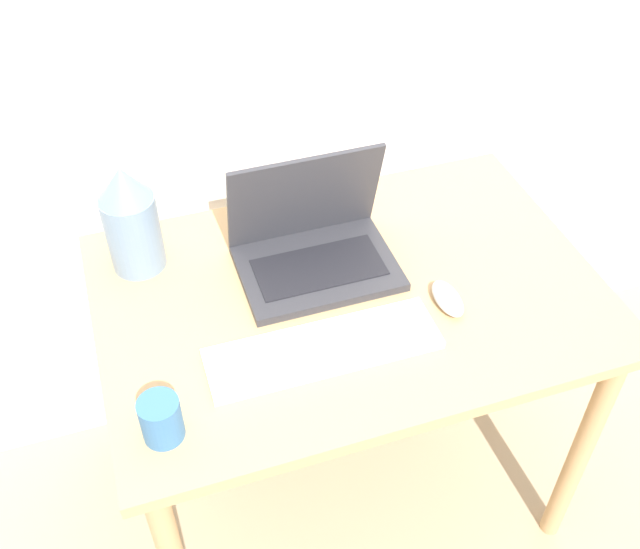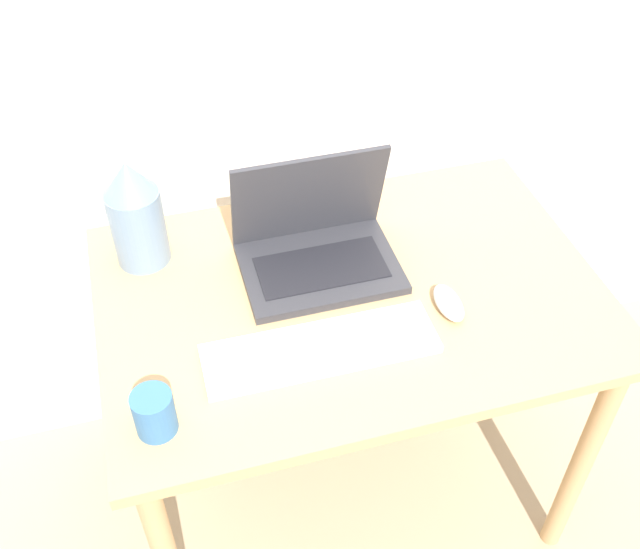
{
  "view_description": "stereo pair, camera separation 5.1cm",
  "coord_description": "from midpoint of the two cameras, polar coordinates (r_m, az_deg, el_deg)",
  "views": [
    {
      "loc": [
        -0.43,
        -0.7,
        1.9
      ],
      "look_at": [
        -0.08,
        0.34,
        0.87
      ],
      "focal_mm": 42.0,
      "sensor_mm": 36.0,
      "label": 1
    },
    {
      "loc": [
        -0.38,
        -0.72,
        1.9
      ],
      "look_at": [
        -0.08,
        0.34,
        0.87
      ],
      "focal_mm": 42.0,
      "sensor_mm": 36.0,
      "label": 2
    }
  ],
  "objects": [
    {
      "name": "vase",
      "position": [
        1.65,
        -15.11,
        4.07
      ],
      "size": [
        0.12,
        0.12,
        0.26
      ],
      "color": "slate",
      "rests_on": "desk"
    },
    {
      "name": "mouse",
      "position": [
        1.6,
        8.79,
        -1.83
      ],
      "size": [
        0.05,
        0.11,
        0.03
      ],
      "color": "silver",
      "rests_on": "desk"
    },
    {
      "name": "laptop",
      "position": [
        1.65,
        -1.45,
        2.41
      ],
      "size": [
        0.34,
        0.25,
        0.26
      ],
      "color": "#333338",
      "rests_on": "desk"
    },
    {
      "name": "mug",
      "position": [
        1.38,
        -13.08,
        -10.71
      ],
      "size": [
        0.08,
        0.08,
        0.09
      ],
      "color": "teal",
      "rests_on": "desk"
    },
    {
      "name": "desk",
      "position": [
        1.69,
        1.32,
        -3.74
      ],
      "size": [
        1.08,
        0.74,
        0.77
      ],
      "color": "tan",
      "rests_on": "ground_plane"
    },
    {
      "name": "keyboard",
      "position": [
        1.49,
        -0.75,
        -5.66
      ],
      "size": [
        0.47,
        0.14,
        0.02
      ],
      "color": "white",
      "rests_on": "desk"
    }
  ]
}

